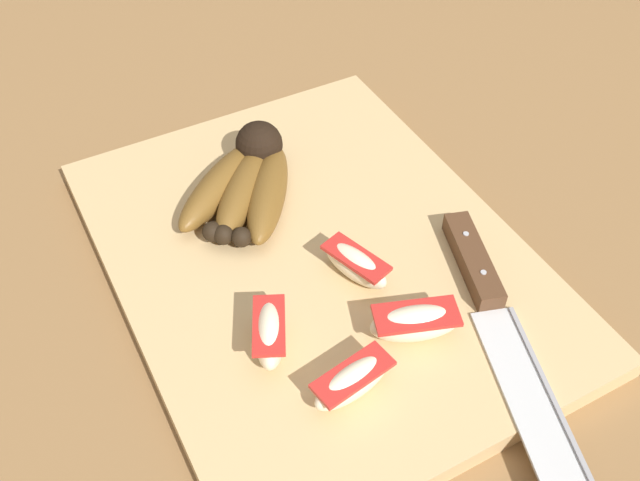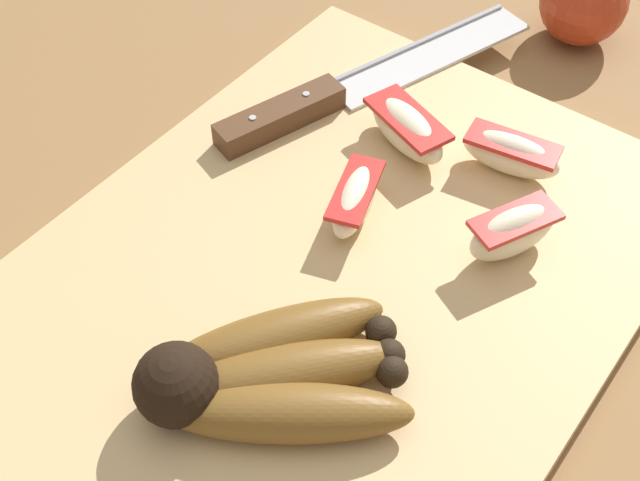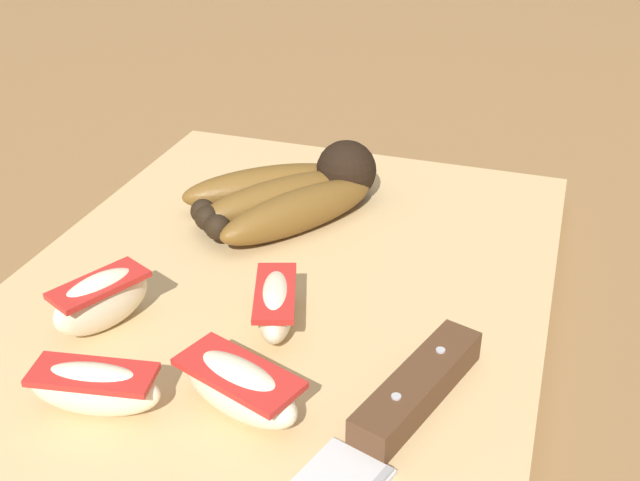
% 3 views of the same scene
% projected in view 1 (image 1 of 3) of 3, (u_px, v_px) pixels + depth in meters
% --- Properties ---
extents(ground_plane, '(6.00, 6.00, 0.00)m').
position_uv_depth(ground_plane, '(339.00, 271.00, 0.64)').
color(ground_plane, olive).
extents(cutting_board, '(0.44, 0.34, 0.02)m').
position_uv_depth(cutting_board, '(317.00, 259.00, 0.64)').
color(cutting_board, tan).
rests_on(cutting_board, ground_plane).
extents(banana_bunch, '(0.15, 0.15, 0.05)m').
position_uv_depth(banana_bunch, '(246.00, 182.00, 0.67)').
color(banana_bunch, black).
rests_on(banana_bunch, cutting_board).
extents(chefs_knife, '(0.28, 0.11, 0.02)m').
position_uv_depth(chefs_knife, '(492.00, 306.00, 0.58)').
color(chefs_knife, silver).
rests_on(chefs_knife, cutting_board).
extents(apple_wedge_near, '(0.07, 0.05, 0.04)m').
position_uv_depth(apple_wedge_near, '(270.00, 334.00, 0.54)').
color(apple_wedge_near, '#F4E5C1').
rests_on(apple_wedge_near, cutting_board).
extents(apple_wedge_middle, '(0.03, 0.07, 0.03)m').
position_uv_depth(apple_wedge_middle, '(353.00, 381.00, 0.52)').
color(apple_wedge_middle, '#F4E5C1').
rests_on(apple_wedge_middle, cutting_board).
extents(apple_wedge_far, '(0.05, 0.08, 0.03)m').
position_uv_depth(apple_wedge_far, '(415.00, 322.00, 0.55)').
color(apple_wedge_far, '#F4E5C1').
rests_on(apple_wedge_far, cutting_board).
extents(apple_wedge_extra, '(0.07, 0.04, 0.03)m').
position_uv_depth(apple_wedge_extra, '(351.00, 266.00, 0.60)').
color(apple_wedge_extra, '#F4E5C1').
rests_on(apple_wedge_extra, cutting_board).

